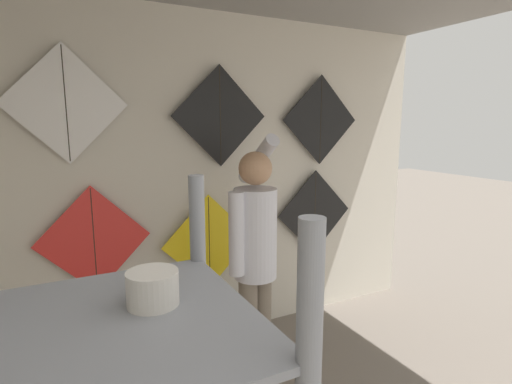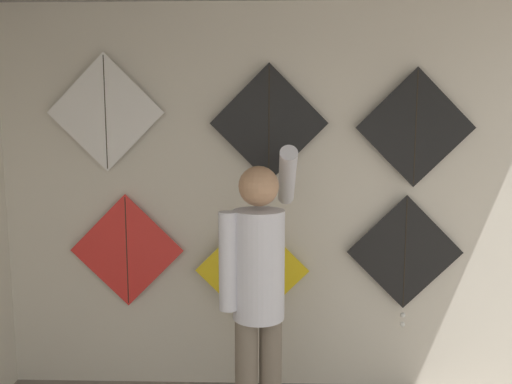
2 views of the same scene
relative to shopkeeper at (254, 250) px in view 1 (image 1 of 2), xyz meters
The scene contains 8 objects.
back_panel 0.90m from the shopkeeper, 93.17° to the left, with size 4.47×0.06×2.80m, color beige.
shopkeeper is the anchor object (origin of this frame).
kite_0 1.22m from the shopkeeper, 143.17° to the left, with size 0.83×0.01×0.83m.
kite_1 0.75m from the shopkeeper, 94.96° to the left, with size 0.83×0.04×0.97m.
kite_2 1.27m from the shopkeeper, 35.25° to the left, with size 0.83×0.04×0.97m.
kite_3 1.65m from the shopkeeper, 146.23° to the left, with size 0.83×0.01×0.83m.
kite_4 1.18m from the shopkeeper, 85.68° to the left, with size 0.83×0.01×0.83m.
kite_5 1.58m from the shopkeeper, 34.27° to the left, with size 0.83×0.01×0.83m.
Camera 1 is at (-1.17, 0.28, 1.92)m, focal length 28.00 mm.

